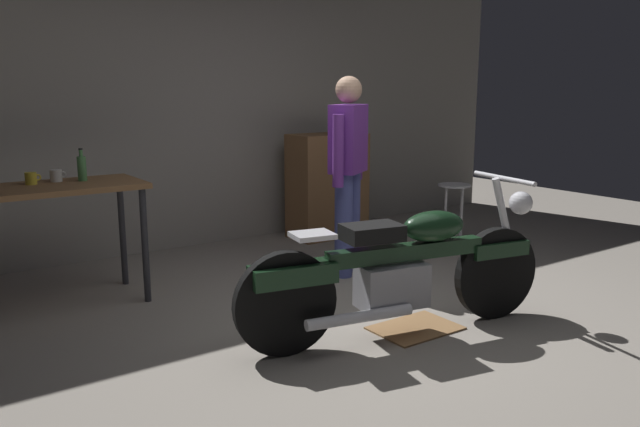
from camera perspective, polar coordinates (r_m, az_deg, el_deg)
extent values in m
plane|color=gray|center=(4.36, 5.48, -9.88)|extent=(12.00, 12.00, 0.00)
cube|color=gray|center=(6.45, -10.90, 10.92)|extent=(8.00, 0.12, 3.10)
cube|color=brown|center=(4.83, -23.51, 2.12)|extent=(1.30, 0.64, 0.04)
cylinder|color=#2D2D33|center=(4.82, -15.59, -2.83)|extent=(0.05, 0.05, 0.86)
cylinder|color=#2D2D33|center=(5.31, -17.48, -1.66)|extent=(0.05, 0.05, 0.86)
cylinder|color=black|center=(4.52, 15.65, -5.23)|extent=(0.64, 0.19, 0.64)
cylinder|color=black|center=(3.77, -3.16, -8.17)|extent=(0.64, 0.19, 0.64)
cube|color=black|center=(4.47, 15.77, -3.07)|extent=(0.46, 0.22, 0.10)
cube|color=black|center=(3.73, -2.46, -5.52)|extent=(0.55, 0.28, 0.12)
cube|color=gray|center=(4.06, 6.54, -6.48)|extent=(0.48, 0.32, 0.28)
cube|color=black|center=(4.05, 7.83, -3.46)|extent=(1.10, 0.31, 0.10)
ellipsoid|color=black|center=(4.12, 10.26, -1.13)|extent=(0.47, 0.30, 0.20)
cube|color=black|center=(3.89, 4.74, -1.72)|extent=(0.40, 0.31, 0.10)
cube|color=silver|center=(3.71, -0.69, -1.99)|extent=(0.27, 0.24, 0.03)
cylinder|color=silver|center=(4.48, 16.48, -1.07)|extent=(0.27, 0.10, 0.68)
cylinder|color=silver|center=(4.39, 16.32, 3.09)|extent=(0.15, 0.59, 0.03)
sphere|color=silver|center=(4.52, 17.75, 0.92)|extent=(0.16, 0.16, 0.16)
cylinder|color=silver|center=(3.84, 3.63, -9.36)|extent=(0.70, 0.21, 0.07)
cylinder|color=#4B539C|center=(5.45, 2.87, -0.70)|extent=(0.15, 0.15, 0.88)
cylinder|color=#4B539C|center=(5.27, 2.15, -1.12)|extent=(0.15, 0.15, 0.88)
cube|color=#72339E|center=(5.25, 2.58, 6.79)|extent=(0.44, 0.39, 0.56)
cylinder|color=#72339E|center=(5.48, 3.42, 6.14)|extent=(0.09, 0.09, 0.58)
cylinder|color=#72339E|center=(5.03, 1.66, 5.69)|extent=(0.09, 0.09, 0.58)
sphere|color=tan|center=(5.24, 2.62, 11.16)|extent=(0.22, 0.22, 0.22)
cylinder|color=#B2B2B7|center=(6.34, 12.10, 2.52)|extent=(0.32, 0.32, 0.02)
cylinder|color=#B2B2B7|center=(6.48, 12.64, -0.20)|extent=(0.02, 0.02, 0.62)
cylinder|color=#B2B2B7|center=(6.47, 11.27, -0.15)|extent=(0.02, 0.02, 0.62)
cylinder|color=#B2B2B7|center=(6.32, 11.30, -0.43)|extent=(0.02, 0.02, 0.62)
cylinder|color=#B2B2B7|center=(6.33, 12.71, -0.47)|extent=(0.02, 0.02, 0.62)
cube|color=brown|center=(6.70, 0.67, 2.55)|extent=(0.80, 0.44, 1.10)
sphere|color=tan|center=(6.48, 1.87, 4.92)|extent=(0.04, 0.04, 0.04)
sphere|color=tan|center=(6.52, 1.85, 2.30)|extent=(0.04, 0.04, 0.04)
sphere|color=tan|center=(6.58, 1.84, -0.29)|extent=(0.04, 0.04, 0.04)
cube|color=olive|center=(4.30, 8.64, -10.24)|extent=(0.56, 0.40, 0.01)
cylinder|color=white|center=(4.99, -22.82, 3.18)|extent=(0.08, 0.08, 0.09)
torus|color=white|center=(5.00, -22.29, 3.29)|extent=(0.05, 0.01, 0.05)
cylinder|color=yellow|center=(4.92, -24.75, 2.90)|extent=(0.08, 0.08, 0.09)
torus|color=yellow|center=(4.92, -24.24, 3.01)|extent=(0.05, 0.01, 0.05)
cylinder|color=#4C8C4C|center=(4.96, -20.78, 3.82)|extent=(0.06, 0.06, 0.18)
cylinder|color=#4C8C4C|center=(4.94, -20.88, 5.14)|extent=(0.03, 0.03, 0.05)
cylinder|color=black|center=(4.94, -20.90, 5.48)|extent=(0.03, 0.03, 0.01)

